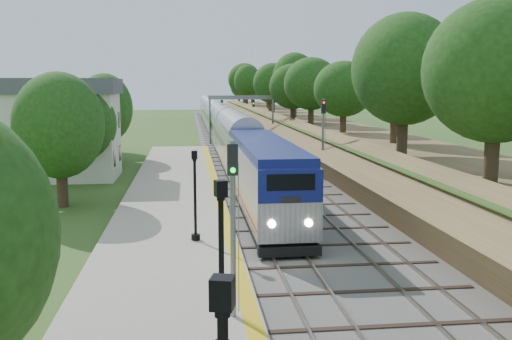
{
  "coord_description": "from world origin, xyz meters",
  "views": [
    {
      "loc": [
        -4.18,
        -17.02,
        7.47
      ],
      "look_at": [
        -0.5,
        14.1,
        2.8
      ],
      "focal_mm": 40.0,
      "sensor_mm": 36.0,
      "label": 1
    }
  ],
  "objects": [
    {
      "name": "signal_gantry",
      "position": [
        2.47,
        54.99,
        4.82
      ],
      "size": [
        8.4,
        0.38,
        6.2
      ],
      "color": "slate",
      "rests_on": "ground"
    },
    {
      "name": "signal_platform",
      "position": [
        -2.9,
        -0.23,
        3.74
      ],
      "size": [
        0.32,
        0.25,
        5.46
      ],
      "color": "slate",
      "rests_on": "platform"
    },
    {
      "name": "yellow_stripe",
      "position": [
        -2.35,
        16.0,
        0.39
      ],
      "size": [
        0.55,
        68.0,
        0.01
      ],
      "primitive_type": "cube",
      "color": "gold",
      "rests_on": "platform"
    },
    {
      "name": "ground",
      "position": [
        0.0,
        0.0,
        0.0
      ],
      "size": [
        320.0,
        320.0,
        0.0
      ],
      "primitive_type": "plane",
      "color": "#2D4C19",
      "rests_on": "ground"
    },
    {
      "name": "station_building",
      "position": [
        -14.0,
        30.0,
        4.09
      ],
      "size": [
        8.6,
        6.6,
        8.0
      ],
      "color": "beige",
      "rests_on": "ground"
    },
    {
      "name": "platform",
      "position": [
        -5.2,
        16.0,
        0.19
      ],
      "size": [
        6.4,
        68.0,
        0.38
      ],
      "primitive_type": "cube",
      "color": "#9F9180",
      "rests_on": "ground"
    },
    {
      "name": "lamppost_mid",
      "position": [
        -3.39,
        -2.65,
        2.47
      ],
      "size": [
        0.46,
        0.46,
        4.69
      ],
      "color": "black",
      "rests_on": "platform"
    },
    {
      "name": "signal_farside",
      "position": [
        6.2,
        26.31,
        3.98
      ],
      "size": [
        0.35,
        0.27,
        6.31
      ],
      "color": "slate",
      "rests_on": "ground"
    },
    {
      "name": "embankment",
      "position": [
        10.35,
        60.0,
        1.95
      ],
      "size": [
        10.64,
        170.0,
        11.7
      ],
      "color": "brown",
      "rests_on": "ground"
    },
    {
      "name": "lamppost_far",
      "position": [
        -3.95,
        8.72,
        2.24
      ],
      "size": [
        0.41,
        0.41,
        4.16
      ],
      "color": "black",
      "rests_on": "platform"
    },
    {
      "name": "trackbed",
      "position": [
        2.0,
        60.0,
        0.07
      ],
      "size": [
        9.5,
        170.0,
        0.28
      ],
      "color": "#4C4944",
      "rests_on": "ground"
    },
    {
      "name": "train",
      "position": [
        0.0,
        61.28,
        2.13
      ],
      "size": [
        2.8,
        112.55,
        4.12
      ],
      "color": "black",
      "rests_on": "trackbed"
    },
    {
      "name": "trees_behind_platform",
      "position": [
        -11.17,
        20.67,
        4.53
      ],
      "size": [
        7.82,
        53.32,
        7.21
      ],
      "color": "#332316",
      "rests_on": "ground"
    }
  ]
}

